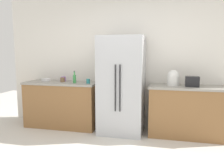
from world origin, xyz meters
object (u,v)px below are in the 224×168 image
at_px(cup_c, 88,81).
at_px(bottle_a, 74,79).
at_px(rice_cooker, 173,78).
at_px(cup_a, 63,79).
at_px(bowl_a, 46,80).
at_px(refrigerator, 122,85).
at_px(toaster, 192,82).
at_px(cup_b, 63,80).

bearing_deg(cup_c, bottle_a, 178.13).
relative_size(rice_cooker, cup_a, 3.02).
relative_size(cup_a, bowl_a, 0.50).
relative_size(refrigerator, rice_cooker, 6.48).
relative_size(refrigerator, bottle_a, 7.62).
bearing_deg(refrigerator, toaster, 0.47).
xyz_separation_m(toaster, bottle_a, (-2.19, -0.02, -0.00)).
bearing_deg(bottle_a, cup_a, 148.11).
distance_m(toaster, bottle_a, 2.19).
bearing_deg(bottle_a, rice_cooker, 3.74).
distance_m(toaster, cup_a, 2.54).
distance_m(cup_a, bowl_a, 0.37).
height_order(cup_a, cup_c, same).
bearing_deg(cup_c, cup_b, 170.67).
distance_m(rice_cooker, cup_a, 2.21).
bearing_deg(bottle_a, cup_c, -1.87).
distance_m(refrigerator, cup_b, 1.24).
bearing_deg(cup_b, cup_c, -9.33).
bearing_deg(cup_a, cup_c, -19.35).
xyz_separation_m(cup_a, cup_c, (0.62, -0.22, -0.00)).
bearing_deg(cup_b, rice_cooker, 0.95).
xyz_separation_m(cup_c, bowl_a, (-0.99, 0.16, -0.02)).
distance_m(cup_c, bowl_a, 1.00).
xyz_separation_m(rice_cooker, cup_c, (-1.59, -0.13, -0.09)).
height_order(refrigerator, cup_a, refrigerator).
relative_size(refrigerator, cup_c, 20.20).
bearing_deg(bottle_a, toaster, 0.54).
relative_size(refrigerator, toaster, 7.83).
relative_size(bottle_a, cup_a, 2.57).
xyz_separation_m(bottle_a, cup_c, (0.29, -0.01, -0.04)).
bearing_deg(bowl_a, cup_a, 9.24).
height_order(refrigerator, rice_cooker, refrigerator).
xyz_separation_m(toaster, cup_a, (-2.53, 0.19, -0.04)).
height_order(cup_a, bowl_a, cup_a).
bearing_deg(toaster, refrigerator, -179.53).
distance_m(bottle_a, cup_a, 0.40).
bearing_deg(rice_cooker, cup_c, -175.25).
distance_m(cup_b, bowl_a, 0.41).
xyz_separation_m(cup_b, bowl_a, (-0.41, 0.06, -0.02)).
distance_m(cup_a, cup_b, 0.13).
bearing_deg(refrigerator, cup_b, 176.49).
relative_size(toaster, cup_b, 2.53).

